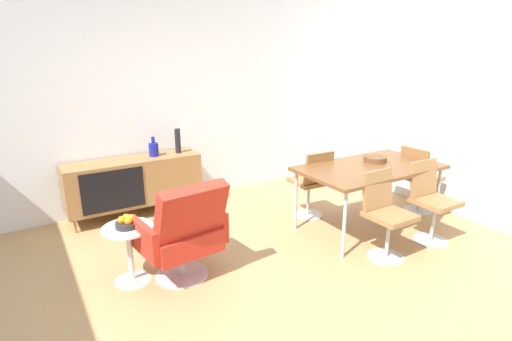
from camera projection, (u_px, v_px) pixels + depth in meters
The scene contains 15 objects.
ground_plane at pixel (248, 302), 3.29m from camera, with size 8.32×8.32×0.00m, color tan.
wall_back at pixel (142, 98), 5.00m from camera, with size 6.80×0.12×2.80m, color white.
wall_right at pixel (494, 104), 4.48m from camera, with size 0.12×5.60×2.80m, color white.
sideboard at pixel (134, 181), 4.90m from camera, with size 1.60×0.45×0.72m.
vase_cobalt at pixel (178, 141), 5.07m from camera, with size 0.07×0.07×0.31m.
vase_sculptural_dark at pixel (154, 149), 4.93m from camera, with size 0.12×0.12×0.24m.
dining_table at pixel (370, 170), 4.47m from camera, with size 1.60×0.90×0.74m.
wooden_bowl_on_table at pixel (375, 159), 4.63m from camera, with size 0.26×0.26×0.06m, color brown.
dining_chair_front_right at pixel (431, 198), 4.25m from camera, with size 0.41×0.43×0.86m.
dining_chair_front_left at pixel (385, 212), 3.90m from camera, with size 0.40×0.43×0.86m.
dining_chair_back_left at pixel (312, 181), 4.81m from camera, with size 0.42×0.44×0.86m.
dining_chair_far_end at pixel (419, 177), 4.98m from camera, with size 0.44×0.42×0.86m.
lounge_chair_red at pixel (183, 231), 3.49m from camera, with size 0.77×0.72×0.95m.
side_table_round at pixel (130, 248), 3.51m from camera, with size 0.44×0.44×0.52m.
fruit_bowl at pixel (127, 222), 3.44m from camera, with size 0.20×0.20×0.11m.
Camera 1 is at (-1.42, -2.45, 1.99)m, focal length 28.14 mm.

